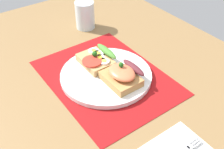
% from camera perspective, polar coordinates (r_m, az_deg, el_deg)
% --- Properties ---
extents(ground_plane, '(1.20, 0.90, 0.03)m').
position_cam_1_polar(ground_plane, '(0.83, -1.21, -1.51)').
color(ground_plane, olive).
extents(placemat, '(0.41, 0.31, 0.00)m').
position_cam_1_polar(placemat, '(0.82, -1.23, -0.58)').
color(placemat, maroon).
rests_on(placemat, ground_plane).
extents(plate, '(0.27, 0.27, 0.01)m').
position_cam_1_polar(plate, '(0.81, -1.24, -0.12)').
color(plate, white).
rests_on(plate, placemat).
extents(sandwich_egg_tomato, '(0.11, 0.10, 0.04)m').
position_cam_1_polar(sandwich_egg_tomato, '(0.84, -3.16, 3.16)').
color(sandwich_egg_tomato, tan).
rests_on(sandwich_egg_tomato, plate).
extents(sandwich_salmon, '(0.11, 0.10, 0.06)m').
position_cam_1_polar(sandwich_salmon, '(0.77, 2.17, -0.14)').
color(sandwich_salmon, '#B6884B').
rests_on(sandwich_salmon, plate).
extents(drinking_glass, '(0.07, 0.07, 0.10)m').
position_cam_1_polar(drinking_glass, '(1.05, -5.60, 12.11)').
color(drinking_glass, silver).
rests_on(drinking_glass, ground_plane).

